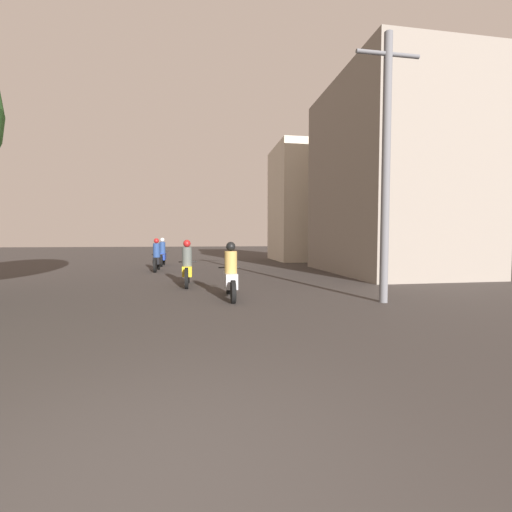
# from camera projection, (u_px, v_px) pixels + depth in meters

# --- Properties ---
(motorcycle_silver) EXTENTS (0.60, 1.92, 1.48)m
(motorcycle_silver) POSITION_uv_depth(u_px,v_px,m) (231.00, 276.00, 8.87)
(motorcycle_silver) COLOR black
(motorcycle_silver) RESTS_ON ground_plane
(motorcycle_yellow) EXTENTS (0.60, 2.08, 1.52)m
(motorcycle_yellow) POSITION_uv_depth(u_px,v_px,m) (187.00, 267.00, 11.25)
(motorcycle_yellow) COLOR black
(motorcycle_yellow) RESTS_ON ground_plane
(motorcycle_black) EXTENTS (0.60, 2.09, 1.56)m
(motorcycle_black) POSITION_uv_depth(u_px,v_px,m) (157.00, 258.00, 16.20)
(motorcycle_black) COLOR black
(motorcycle_black) RESTS_ON ground_plane
(motorcycle_blue) EXTENTS (0.60, 2.07, 1.58)m
(motorcycle_blue) POSITION_uv_depth(u_px,v_px,m) (163.00, 255.00, 19.32)
(motorcycle_blue) COLOR black
(motorcycle_blue) RESTS_ON ground_plane
(building_right_near) EXTENTS (5.24, 7.40, 8.49)m
(building_right_near) POSITION_uv_depth(u_px,v_px,m) (390.00, 178.00, 15.35)
(building_right_near) COLOR gray
(building_right_near) RESTS_ON ground_plane
(building_right_far) EXTENTS (4.38, 5.13, 7.90)m
(building_right_far) POSITION_uv_depth(u_px,v_px,m) (305.00, 204.00, 24.16)
(building_right_far) COLOR beige
(building_right_far) RESTS_ON ground_plane
(utility_pole_near) EXTENTS (1.60, 0.20, 6.42)m
(utility_pole_near) POSITION_uv_depth(u_px,v_px,m) (386.00, 163.00, 8.20)
(utility_pole_near) COLOR slate
(utility_pole_near) RESTS_ON ground_plane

